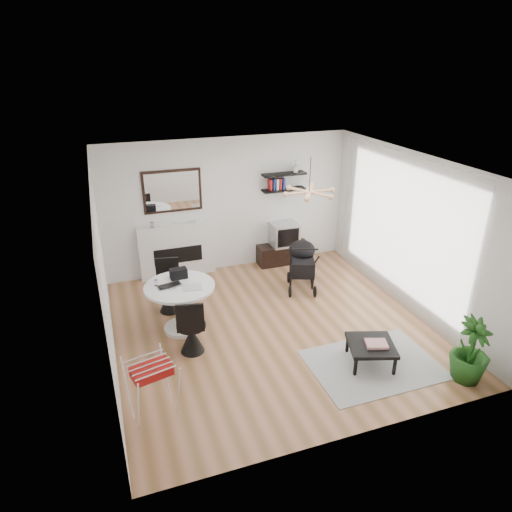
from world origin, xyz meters
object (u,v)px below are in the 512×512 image
object	(u,v)px
tv_console	(283,253)
potted_plant	(471,351)
dining_table	(181,301)
crt_tv	(284,234)
fireplace	(177,244)
drying_rack	(153,388)
stroller	(302,267)
coffee_table	(371,346)

from	to	relation	value
tv_console	potted_plant	distance (m)	4.50
dining_table	crt_tv	bearing A→B (deg)	36.23
tv_console	dining_table	world-z (taller)	dining_table
fireplace	drying_rack	distance (m)	3.96
stroller	potted_plant	bearing A→B (deg)	-52.08
stroller	potted_plant	xyz separation A→B (m)	(1.03, -3.22, 0.03)
crt_tv	drying_rack	distance (m)	4.92
stroller	tv_console	bearing A→B (deg)	104.47
fireplace	crt_tv	xyz separation A→B (m)	(2.24, -0.13, -0.02)
coffee_table	potted_plant	size ratio (longest dim) A/B	0.87
fireplace	drying_rack	xyz separation A→B (m)	(-1.01, -3.82, -0.26)
dining_table	drying_rack	world-z (taller)	dining_table
drying_rack	potted_plant	size ratio (longest dim) A/B	0.86
fireplace	tv_console	xyz separation A→B (m)	(2.24, -0.13, -0.48)
stroller	potted_plant	world-z (taller)	stroller
crt_tv	stroller	distance (m)	1.20
fireplace	potted_plant	bearing A→B (deg)	-55.15
potted_plant	crt_tv	bearing A→B (deg)	101.75
crt_tv	coffee_table	bearing A→B (deg)	-92.42
tv_console	dining_table	distance (m)	3.18
tv_console	potted_plant	world-z (taller)	potted_plant
coffee_table	potted_plant	bearing A→B (deg)	-34.60
coffee_table	dining_table	bearing A→B (deg)	143.30
stroller	crt_tv	bearing A→B (deg)	104.50
tv_console	crt_tv	xyz separation A→B (m)	(-0.00, -0.00, 0.45)
crt_tv	coffee_table	xyz separation A→B (m)	(-0.15, -3.66, -0.36)
crt_tv	stroller	xyz separation A→B (m)	(-0.12, -1.18, -0.22)
fireplace	crt_tv	world-z (taller)	fireplace
drying_rack	tv_console	bearing A→B (deg)	34.68
coffee_table	stroller	bearing A→B (deg)	89.12
crt_tv	stroller	size ratio (longest dim) A/B	0.54
drying_rack	stroller	size ratio (longest dim) A/B	0.78
coffee_table	potted_plant	world-z (taller)	potted_plant
tv_console	crt_tv	world-z (taller)	crt_tv
drying_rack	stroller	distance (m)	4.01
dining_table	potted_plant	distance (m)	4.29
crt_tv	dining_table	xyz separation A→B (m)	(-2.55, -1.87, -0.13)
coffee_table	crt_tv	bearing A→B (deg)	87.58
drying_rack	coffee_table	size ratio (longest dim) A/B	0.99
dining_table	stroller	xyz separation A→B (m)	(2.44, 0.69, -0.10)
stroller	drying_rack	bearing A→B (deg)	-121.12
drying_rack	potted_plant	distance (m)	4.22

